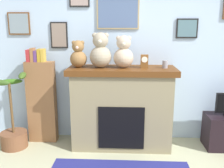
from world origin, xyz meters
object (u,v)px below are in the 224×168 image
potted_plant (13,127)px  mantel_clock (144,61)px  bookshelf (41,99)px  teddy_bear_tan (78,55)px  fireplace (122,107)px  candle_jar (165,64)px  teddy_bear_grey (124,53)px  teddy_bear_cream (101,52)px

potted_plant → mantel_clock: 2.12m
bookshelf → teddy_bear_tan: 0.92m
potted_plant → fireplace: bearing=6.0°
fireplace → mantel_clock: bearing=-3.5°
mantel_clock → potted_plant: bearing=-175.6°
fireplace → bookshelf: 1.22m
candle_jar → teddy_bear_grey: 0.60m
mantel_clock → teddy_bear_grey: size_ratio=0.41×
potted_plant → teddy_bear_grey: 1.93m
candle_jar → teddy_bear_cream: 0.91m
teddy_bear_tan → teddy_bear_grey: (0.63, -0.00, 0.03)m
fireplace → potted_plant: 1.61m
fireplace → potted_plant: (-1.57, -0.16, -0.29)m
potted_plant → teddy_bear_grey: (1.59, 0.15, 1.07)m
fireplace → teddy_bear_grey: (0.02, -0.02, 0.78)m
bookshelf → teddy_bear_tan: bearing=-9.8°
bookshelf → teddy_bear_grey: 1.43m
fireplace → candle_jar: size_ratio=14.18×
bookshelf → mantel_clock: bearing=-3.9°
fireplace → candle_jar: bearing=-1.7°
bookshelf → teddy_bear_grey: size_ratio=3.21×
mantel_clock → candle_jar: bearing=0.2°
bookshelf → teddy_bear_grey: (1.24, -0.10, 0.71)m
candle_jar → mantel_clock: 0.29m
bookshelf → teddy_bear_grey: bearing=-4.8°
potted_plant → candle_jar: size_ratio=10.34×
fireplace → teddy_bear_cream: (-0.30, -0.02, 0.80)m
fireplace → bookshelf: size_ratio=1.06×
bookshelf → potted_plant: size_ratio=1.30×
teddy_bear_tan → teddy_bear_grey: 0.63m
candle_jar → teddy_bear_cream: teddy_bear_cream is taller
potted_plant → bookshelf: bearing=35.1°
mantel_clock → teddy_bear_grey: (-0.29, 0.00, 0.11)m
potted_plant → candle_jar: bearing=3.9°
bookshelf → candle_jar: (1.82, -0.10, 0.56)m
candle_jar → mantel_clock: bearing=-179.8°
potted_plant → teddy_bear_tan: (0.96, 0.15, 1.04)m
bookshelf → teddy_bear_cream: (0.92, -0.10, 0.73)m
potted_plant → mantel_clock: mantel_clock is taller
potted_plant → teddy_bear_grey: size_ratio=2.47×
bookshelf → mantel_clock: (1.53, -0.10, 0.61)m
candle_jar → teddy_bear_tan: bearing=-180.0°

